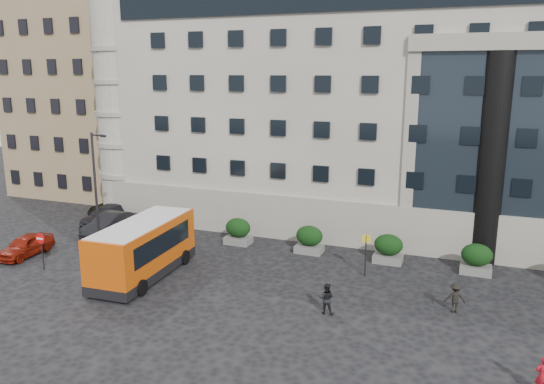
# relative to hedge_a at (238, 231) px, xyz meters

# --- Properties ---
(ground) EXTENTS (120.00, 120.00, 0.00)m
(ground) POSITION_rel_hedge_a_xyz_m (4.00, -7.80, -0.93)
(ground) COLOR black
(ground) RESTS_ON ground
(civic_building) EXTENTS (44.00, 24.00, 18.00)m
(civic_building) POSITION_rel_hedge_a_xyz_m (10.00, 14.20, 8.07)
(civic_building) COLOR gray
(civic_building) RESTS_ON ground
(entrance_column) EXTENTS (1.80, 1.80, 13.00)m
(entrance_column) POSITION_rel_hedge_a_xyz_m (16.00, 2.50, 5.57)
(entrance_column) COLOR black
(entrance_column) RESTS_ON ground
(apartment_near) EXTENTS (14.00, 14.00, 20.00)m
(apartment_near) POSITION_rel_hedge_a_xyz_m (-20.00, 12.20, 9.07)
(apartment_near) COLOR #87724F
(apartment_near) RESTS_ON ground
(apartment_far) EXTENTS (13.00, 13.00, 22.00)m
(apartment_far) POSITION_rel_hedge_a_xyz_m (-23.00, 30.20, 10.07)
(apartment_far) COLOR brown
(apartment_far) RESTS_ON ground
(hedge_a) EXTENTS (1.80, 1.26, 1.84)m
(hedge_a) POSITION_rel_hedge_a_xyz_m (0.00, 0.00, 0.00)
(hedge_a) COLOR #5F5F5D
(hedge_a) RESTS_ON ground
(hedge_b) EXTENTS (1.80, 1.26, 1.84)m
(hedge_b) POSITION_rel_hedge_a_xyz_m (5.20, 0.00, 0.00)
(hedge_b) COLOR #5F5F5D
(hedge_b) RESTS_ON ground
(hedge_c) EXTENTS (1.80, 1.26, 1.84)m
(hedge_c) POSITION_rel_hedge_a_xyz_m (10.40, 0.00, 0.00)
(hedge_c) COLOR #5F5F5D
(hedge_c) RESTS_ON ground
(hedge_d) EXTENTS (1.80, 1.26, 1.84)m
(hedge_d) POSITION_rel_hedge_a_xyz_m (15.60, 0.00, 0.00)
(hedge_d) COLOR #5F5F5D
(hedge_d) RESTS_ON ground
(street_lamp) EXTENTS (1.16, 0.18, 8.00)m
(street_lamp) POSITION_rel_hedge_a_xyz_m (-7.94, -4.80, 3.44)
(street_lamp) COLOR #262628
(street_lamp) RESTS_ON ground
(bus_stop_sign) EXTENTS (0.50, 0.08, 2.52)m
(bus_stop_sign) POSITION_rel_hedge_a_xyz_m (9.50, -2.80, 0.80)
(bus_stop_sign) COLOR #262628
(bus_stop_sign) RESTS_ON ground
(no_entry_sign) EXTENTS (0.64, 0.16, 2.32)m
(no_entry_sign) POSITION_rel_hedge_a_xyz_m (-9.00, -8.84, 0.72)
(no_entry_sign) COLOR #262628
(no_entry_sign) RESTS_ON ground
(minibus) EXTENTS (3.26, 8.02, 3.30)m
(minibus) POSITION_rel_hedge_a_xyz_m (-2.65, -7.47, 0.88)
(minibus) COLOR #C44809
(minibus) RESTS_ON ground
(red_truck) EXTENTS (3.18, 5.63, 2.87)m
(red_truck) POSITION_rel_hedge_a_xyz_m (-9.41, 6.47, 0.54)
(red_truck) COLOR maroon
(red_truck) RESTS_ON ground
(parked_car_a) EXTENTS (1.82, 4.14, 1.39)m
(parked_car_a) POSITION_rel_hedge_a_xyz_m (-11.97, -7.26, -0.23)
(parked_car_a) COLOR maroon
(parked_car_a) RESTS_ON ground
(parked_car_b) EXTENTS (1.79, 4.82, 1.57)m
(parked_car_b) POSITION_rel_hedge_a_xyz_m (-9.81, -1.39, -0.14)
(parked_car_b) COLOR black
(parked_car_b) RESTS_ON ground
(parked_car_c) EXTENTS (2.04, 4.92, 1.42)m
(parked_car_c) POSITION_rel_hedge_a_xyz_m (-11.82, 0.72, -0.22)
(parked_car_c) COLOR black
(parked_car_c) RESTS_ON ground
(parked_car_d) EXTENTS (2.55, 5.18, 1.42)m
(parked_car_d) POSITION_rel_hedge_a_xyz_m (-13.00, 3.41, -0.22)
(parked_car_d) COLOR black
(parked_car_d) RESTS_ON ground
(pedestrian_a) EXTENTS (0.64, 0.51, 1.55)m
(pedestrian_a) POSITION_rel_hedge_a_xyz_m (18.00, -12.13, -0.15)
(pedestrian_a) COLOR maroon
(pedestrian_a) RESTS_ON ground
(pedestrian_b) EXTENTS (0.84, 0.69, 1.60)m
(pedestrian_b) POSITION_rel_hedge_a_xyz_m (8.68, -8.43, -0.13)
(pedestrian_b) COLOR black
(pedestrian_b) RESTS_ON ground
(pedestrian_c) EXTENTS (1.10, 0.78, 1.55)m
(pedestrian_c) POSITION_rel_hedge_a_xyz_m (14.65, -5.95, -0.15)
(pedestrian_c) COLOR black
(pedestrian_c) RESTS_ON ground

